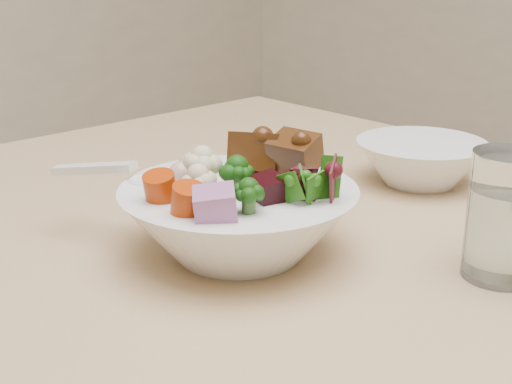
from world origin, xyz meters
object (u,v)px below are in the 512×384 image
water_glass (505,221)px  dining_table (486,366)px  food_bowl (241,216)px  side_bowl (420,162)px

water_glass → dining_table: bearing=-76.5°
food_bowl → side_bowl: (0.05, 0.32, -0.01)m
side_bowl → water_glass: bearing=-50.9°
food_bowl → water_glass: size_ratio=1.96×
food_bowl → side_bowl: food_bowl is taller
food_bowl → side_bowl: size_ratio=1.41×
dining_table → food_bowl: 0.27m
food_bowl → dining_table: bearing=14.9°
dining_table → water_glass: bearing=114.7°
dining_table → food_bowl: food_bowl is taller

